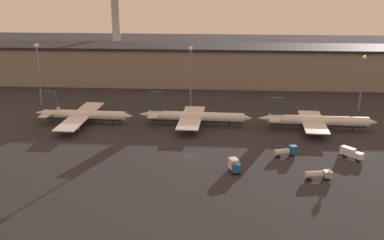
{
  "coord_description": "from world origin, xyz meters",
  "views": [
    {
      "loc": [
        10.21,
        -137.33,
        54.52
      ],
      "look_at": [
        -0.23,
        18.55,
        6.0
      ],
      "focal_mm": 45.0,
      "sensor_mm": 36.0,
      "label": 1
    }
  ],
  "objects_px": {
    "airplane_1": "(195,117)",
    "service_vehicle_3": "(234,165)",
    "service_vehicle_1": "(318,175)",
    "airplane_0": "(83,115)",
    "service_vehicle_0": "(351,153)",
    "service_vehicle_2": "(286,151)",
    "airplane_2": "(317,121)",
    "control_tower": "(116,19)"
  },
  "relations": [
    {
      "from": "airplane_1",
      "to": "service_vehicle_3",
      "type": "bearing_deg",
      "value": -69.45
    },
    {
      "from": "service_vehicle_1",
      "to": "airplane_0",
      "type": "bearing_deg",
      "value": 138.95
    },
    {
      "from": "service_vehicle_3",
      "to": "service_vehicle_0",
      "type": "bearing_deg",
      "value": 90.83
    },
    {
      "from": "service_vehicle_3",
      "to": "service_vehicle_1",
      "type": "bearing_deg",
      "value": 61.25
    },
    {
      "from": "service_vehicle_2",
      "to": "airplane_0",
      "type": "bearing_deg",
      "value": 138.43
    },
    {
      "from": "airplane_1",
      "to": "airplane_2",
      "type": "bearing_deg",
      "value": -0.78
    },
    {
      "from": "control_tower",
      "to": "service_vehicle_0",
      "type": "bearing_deg",
      "value": -52.61
    },
    {
      "from": "service_vehicle_1",
      "to": "airplane_1",
      "type": "bearing_deg",
      "value": 117.83
    },
    {
      "from": "service_vehicle_1",
      "to": "control_tower",
      "type": "height_order",
      "value": "control_tower"
    },
    {
      "from": "service_vehicle_3",
      "to": "control_tower",
      "type": "bearing_deg",
      "value": -175.09
    },
    {
      "from": "airplane_2",
      "to": "service_vehicle_2",
      "type": "bearing_deg",
      "value": -114.85
    },
    {
      "from": "airplane_2",
      "to": "service_vehicle_1",
      "type": "height_order",
      "value": "airplane_2"
    },
    {
      "from": "service_vehicle_0",
      "to": "service_vehicle_3",
      "type": "xyz_separation_m",
      "value": [
        -35.53,
        -12.99,
        0.27
      ]
    },
    {
      "from": "airplane_0",
      "to": "airplane_2",
      "type": "height_order",
      "value": "airplane_0"
    },
    {
      "from": "airplane_2",
      "to": "service_vehicle_2",
      "type": "distance_m",
      "value": 30.36
    },
    {
      "from": "service_vehicle_0",
      "to": "control_tower",
      "type": "distance_m",
      "value": 167.04
    },
    {
      "from": "airplane_1",
      "to": "service_vehicle_2",
      "type": "distance_m",
      "value": 42.0
    },
    {
      "from": "service_vehicle_1",
      "to": "control_tower",
      "type": "distance_m",
      "value": 173.79
    },
    {
      "from": "airplane_1",
      "to": "service_vehicle_2",
      "type": "height_order",
      "value": "airplane_1"
    },
    {
      "from": "control_tower",
      "to": "service_vehicle_1",
      "type": "bearing_deg",
      "value": -59.42
    },
    {
      "from": "airplane_1",
      "to": "service_vehicle_3",
      "type": "relative_size",
      "value": 7.92
    },
    {
      "from": "service_vehicle_3",
      "to": "service_vehicle_2",
      "type": "bearing_deg",
      "value": 109.58
    },
    {
      "from": "airplane_2",
      "to": "service_vehicle_1",
      "type": "relative_size",
      "value": 5.54
    },
    {
      "from": "airplane_0",
      "to": "service_vehicle_0",
      "type": "relative_size",
      "value": 5.5
    },
    {
      "from": "airplane_0",
      "to": "service_vehicle_2",
      "type": "bearing_deg",
      "value": -19.81
    },
    {
      "from": "service_vehicle_0",
      "to": "service_vehicle_3",
      "type": "distance_m",
      "value": 37.83
    },
    {
      "from": "airplane_0",
      "to": "service_vehicle_0",
      "type": "height_order",
      "value": "airplane_0"
    },
    {
      "from": "airplane_2",
      "to": "airplane_0",
      "type": "bearing_deg",
      "value": -179.15
    },
    {
      "from": "service_vehicle_1",
      "to": "service_vehicle_2",
      "type": "distance_m",
      "value": 18.04
    },
    {
      "from": "airplane_0",
      "to": "airplane_1",
      "type": "relative_size",
      "value": 0.89
    },
    {
      "from": "service_vehicle_1",
      "to": "airplane_2",
      "type": "bearing_deg",
      "value": 70.02
    },
    {
      "from": "service_vehicle_1",
      "to": "control_tower",
      "type": "bearing_deg",
      "value": 109.94
    },
    {
      "from": "airplane_2",
      "to": "control_tower",
      "type": "distance_m",
      "value": 142.87
    },
    {
      "from": "control_tower",
      "to": "airplane_0",
      "type": "bearing_deg",
      "value": -84.98
    },
    {
      "from": "airplane_1",
      "to": "service_vehicle_3",
      "type": "xyz_separation_m",
      "value": [
        13.91,
        -42.32,
        -1.15
      ]
    },
    {
      "from": "service_vehicle_0",
      "to": "service_vehicle_2",
      "type": "distance_m",
      "value": 19.45
    },
    {
      "from": "service_vehicle_1",
      "to": "service_vehicle_3",
      "type": "relative_size",
      "value": 1.43
    },
    {
      "from": "service_vehicle_1",
      "to": "control_tower",
      "type": "xyz_separation_m",
      "value": [
        -87.32,
        147.74,
        27.41
      ]
    },
    {
      "from": "airplane_1",
      "to": "service_vehicle_3",
      "type": "distance_m",
      "value": 44.56
    },
    {
      "from": "airplane_1",
      "to": "control_tower",
      "type": "xyz_separation_m",
      "value": [
        -50.65,
        101.61,
        25.76
      ]
    },
    {
      "from": "airplane_1",
      "to": "service_vehicle_1",
      "type": "relative_size",
      "value": 5.53
    },
    {
      "from": "airplane_2",
      "to": "control_tower",
      "type": "height_order",
      "value": "control_tower"
    }
  ]
}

